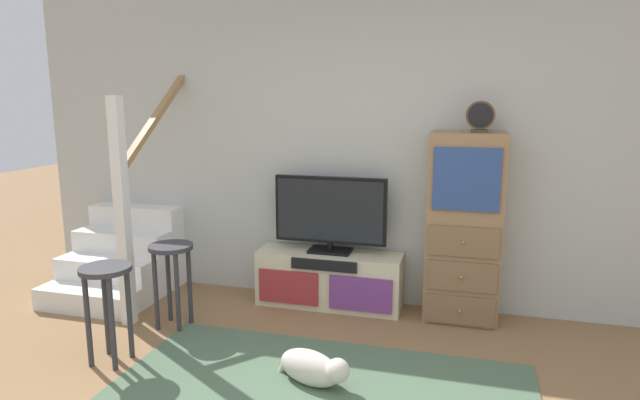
{
  "coord_description": "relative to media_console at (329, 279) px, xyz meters",
  "views": [
    {
      "loc": [
        0.8,
        -2.08,
        1.78
      ],
      "look_at": [
        -0.32,
        1.97,
        0.98
      ],
      "focal_mm": 30.03,
      "sensor_mm": 36.0,
      "label": 1
    }
  ],
  "objects": [
    {
      "name": "bar_stool_far",
      "position": [
        -1.07,
        -0.74,
        0.26
      ],
      "size": [
        0.34,
        0.34,
        0.67
      ],
      "color": "#333338",
      "rests_on": "ground_plane"
    },
    {
      "name": "dog",
      "position": [
        0.24,
        -1.3,
        -0.12
      ],
      "size": [
        0.52,
        0.34,
        0.23
      ],
      "color": "beige",
      "rests_on": "ground_plane"
    },
    {
      "name": "side_cabinet",
      "position": [
        1.1,
        0.01,
        0.52
      ],
      "size": [
        0.58,
        0.38,
        1.52
      ],
      "color": "#93704C",
      "rests_on": "ground_plane"
    },
    {
      "name": "media_console",
      "position": [
        0.0,
        0.0,
        0.0
      ],
      "size": [
        1.24,
        0.38,
        0.48
      ],
      "color": "beige",
      "rests_on": "ground_plane"
    },
    {
      "name": "bar_stool_near",
      "position": [
        -1.19,
        -1.38,
        0.27
      ],
      "size": [
        0.34,
        0.34,
        0.68
      ],
      "color": "#333338",
      "rests_on": "ground_plane"
    },
    {
      "name": "desk_clock",
      "position": [
        1.18,
        -0.0,
        1.4
      ],
      "size": [
        0.21,
        0.08,
        0.24
      ],
      "color": "#4C3823",
      "rests_on": "side_cabinet"
    },
    {
      "name": "back_wall",
      "position": [
        0.3,
        0.27,
        1.11
      ],
      "size": [
        6.4,
        0.12,
        2.7
      ],
      "primitive_type": "cube",
      "color": "#B2B7B2",
      "rests_on": "ground_plane"
    },
    {
      "name": "television",
      "position": [
        0.0,
        0.02,
        0.59
      ],
      "size": [
        0.97,
        0.22,
        0.66
      ],
      "color": "black",
      "rests_on": "media_console"
    },
    {
      "name": "staircase",
      "position": [
        -1.94,
        0.01,
        0.13
      ],
      "size": [
        1.0,
        1.36,
        2.2
      ],
      "color": "white",
      "rests_on": "ground_plane"
    }
  ]
}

